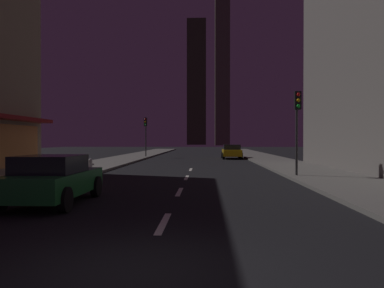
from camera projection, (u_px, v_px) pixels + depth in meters
ground_plane at (196, 160)px, 37.38m from camera, size 78.00×136.00×0.10m
sidewalk_right at (267, 159)px, 37.12m from camera, size 4.00×76.00×0.15m
sidewalk_left at (126, 158)px, 37.63m from camera, size 4.00×76.00×0.15m
lane_marking_center at (179, 192)px, 13.79m from camera, size 0.16×23.00×0.01m
skyscraper_distant_tall at (197, 82)px, 155.34m from camera, size 7.78×5.74×51.34m
skyscraper_distant_mid at (222, 48)px, 136.99m from camera, size 5.26×6.00×70.74m
car_parked_near at (53, 179)px, 11.24m from camera, size 1.98×4.24×1.45m
car_parked_far at (232, 151)px, 38.30m from camera, size 1.98×4.24×1.45m
fire_hydrant_far_left at (90, 164)px, 22.45m from camera, size 0.42×0.30×0.65m
traffic_light_near_right at (297, 114)px, 18.66m from camera, size 0.32×0.48×4.20m
traffic_light_far_left at (146, 128)px, 40.55m from camera, size 0.32×0.48×4.20m
street_lamp_right at (361, 29)px, 10.72m from camera, size 1.96×0.56×6.58m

